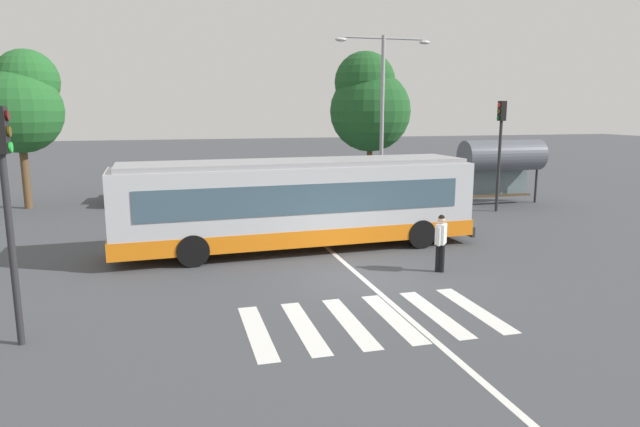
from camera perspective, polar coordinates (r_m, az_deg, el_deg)
The scene contains 16 objects.
ground_plane at distance 15.96m, azimuth 4.66°, elevation -6.61°, with size 160.00×160.00×0.00m, color #424449.
city_transit_bus at distance 18.83m, azimuth -2.32°, elevation 1.05°, with size 12.41×3.06×3.06m.
pedestrian_crossing_street at distance 16.61m, azimuth 12.34°, elevation -2.68°, with size 0.46×0.47×1.72m.
parked_car_black at distance 30.50m, azimuth -18.76°, elevation 2.60°, with size 2.00×4.57×1.35m.
parked_car_champagne at distance 30.41m, azimuth -13.67°, elevation 2.84°, with size 2.07×4.59×1.35m.
parked_car_charcoal at distance 30.93m, azimuth -8.74°, elevation 3.15°, with size 1.88×4.50×1.35m.
parked_car_blue at distance 31.18m, azimuth -3.79°, elevation 3.30°, with size 2.06×4.59×1.35m.
parked_car_silver at distance 31.54m, azimuth 0.86°, elevation 3.41°, with size 2.04×4.58×1.35m.
traffic_light_near_corner at distance 12.35m, azimuth -29.67°, elevation 2.23°, with size 0.33×0.32×4.79m.
traffic_light_far_corner at distance 27.15m, azimuth 18.10°, elevation 7.35°, with size 0.33×0.32×5.13m.
bus_stop_shelter at distance 29.36m, azimuth 18.25°, elevation 5.59°, with size 4.30×1.54×3.25m.
twin_arm_street_lamp at distance 29.14m, azimuth 6.45°, elevation 11.64°, with size 5.12×0.32×8.43m.
background_tree_left at distance 30.27m, azimuth -28.42°, elevation 10.06°, with size 4.00×4.00×7.59m.
background_tree_right at distance 35.82m, azimuth 5.04°, elevation 11.31°, with size 5.12×5.12×8.37m.
crosswalk_painted_stripes at distance 12.89m, azimuth 5.33°, elevation -10.87°, with size 5.71×3.13×0.01m.
lane_center_line at distance 17.74m, azimuth 2.18°, elevation -4.80°, with size 0.16×24.00×0.01m, color silver.
Camera 1 is at (-5.22, -14.32, 4.71)m, focal length 31.03 mm.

